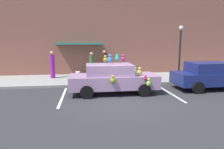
{
  "coord_description": "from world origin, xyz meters",
  "views": [
    {
      "loc": [
        -1.51,
        -8.65,
        2.69
      ],
      "look_at": [
        -0.06,
        1.98,
        0.9
      ],
      "focal_mm": 31.35,
      "sensor_mm": 36.0,
      "label": 1
    }
  ],
  "objects_px": {
    "plush_covered_car": "(113,78)",
    "street_lamp_post": "(180,47)",
    "teddy_bear_on_sidewalk": "(78,78)",
    "parked_sedan_behind": "(211,75)",
    "pedestrian_by_lamp": "(92,65)",
    "pedestrian_near_shopfront": "(52,65)",
    "pedestrian_walking_past": "(104,64)"
  },
  "relations": [
    {
      "from": "plush_covered_car",
      "to": "pedestrian_walking_past",
      "type": "xyz_separation_m",
      "value": [
        0.03,
        4.76,
        0.26
      ]
    },
    {
      "from": "pedestrian_near_shopfront",
      "to": "teddy_bear_on_sidewalk",
      "type": "bearing_deg",
      "value": -48.07
    },
    {
      "from": "pedestrian_walking_past",
      "to": "parked_sedan_behind",
      "type": "bearing_deg",
      "value": -39.02
    },
    {
      "from": "parked_sedan_behind",
      "to": "pedestrian_by_lamp",
      "type": "xyz_separation_m",
      "value": [
        -6.66,
        4.27,
        0.19
      ]
    },
    {
      "from": "parked_sedan_behind",
      "to": "pedestrian_near_shopfront",
      "type": "xyz_separation_m",
      "value": [
        -9.44,
        3.99,
        0.27
      ]
    },
    {
      "from": "parked_sedan_behind",
      "to": "pedestrian_by_lamp",
      "type": "distance_m",
      "value": 7.91
    },
    {
      "from": "teddy_bear_on_sidewalk",
      "to": "parked_sedan_behind",
      "type": "bearing_deg",
      "value": -14.28
    },
    {
      "from": "parked_sedan_behind",
      "to": "street_lamp_post",
      "type": "relative_size",
      "value": 1.21
    },
    {
      "from": "street_lamp_post",
      "to": "pedestrian_by_lamp",
      "type": "relative_size",
      "value": 1.99
    },
    {
      "from": "parked_sedan_behind",
      "to": "pedestrian_walking_past",
      "type": "height_order",
      "value": "pedestrian_walking_past"
    },
    {
      "from": "pedestrian_walking_past",
      "to": "plush_covered_car",
      "type": "bearing_deg",
      "value": -90.32
    },
    {
      "from": "plush_covered_car",
      "to": "teddy_bear_on_sidewalk",
      "type": "bearing_deg",
      "value": 132.09
    },
    {
      "from": "street_lamp_post",
      "to": "pedestrian_walking_past",
      "type": "relative_size",
      "value": 1.86
    },
    {
      "from": "parked_sedan_behind",
      "to": "teddy_bear_on_sidewalk",
      "type": "distance_m",
      "value": 7.85
    },
    {
      "from": "parked_sedan_behind",
      "to": "pedestrian_near_shopfront",
      "type": "bearing_deg",
      "value": 157.12
    },
    {
      "from": "street_lamp_post",
      "to": "pedestrian_walking_past",
      "type": "bearing_deg",
      "value": 150.82
    },
    {
      "from": "plush_covered_car",
      "to": "street_lamp_post",
      "type": "distance_m",
      "value": 5.43
    },
    {
      "from": "pedestrian_near_shopfront",
      "to": "plush_covered_car",
      "type": "bearing_deg",
      "value": -47.99
    },
    {
      "from": "teddy_bear_on_sidewalk",
      "to": "street_lamp_post",
      "type": "bearing_deg",
      "value": 0.33
    },
    {
      "from": "teddy_bear_on_sidewalk",
      "to": "street_lamp_post",
      "type": "relative_size",
      "value": 0.22
    },
    {
      "from": "street_lamp_post",
      "to": "pedestrian_walking_past",
      "type": "xyz_separation_m",
      "value": [
        -4.72,
        2.63,
        -1.3
      ]
    },
    {
      "from": "street_lamp_post",
      "to": "pedestrian_by_lamp",
      "type": "height_order",
      "value": "street_lamp_post"
    },
    {
      "from": "pedestrian_walking_past",
      "to": "pedestrian_by_lamp",
      "type": "xyz_separation_m",
      "value": [
        -0.98,
        -0.34,
        -0.08
      ]
    },
    {
      "from": "teddy_bear_on_sidewalk",
      "to": "pedestrian_by_lamp",
      "type": "height_order",
      "value": "pedestrian_by_lamp"
    },
    {
      "from": "parked_sedan_behind",
      "to": "pedestrian_by_lamp",
      "type": "bearing_deg",
      "value": 147.36
    },
    {
      "from": "pedestrian_near_shopfront",
      "to": "parked_sedan_behind",
      "type": "bearing_deg",
      "value": -22.88
    },
    {
      "from": "plush_covered_car",
      "to": "pedestrian_near_shopfront",
      "type": "bearing_deg",
      "value": 132.01
    },
    {
      "from": "parked_sedan_behind",
      "to": "pedestrian_near_shopfront",
      "type": "distance_m",
      "value": 10.25
    },
    {
      "from": "teddy_bear_on_sidewalk",
      "to": "street_lamp_post",
      "type": "height_order",
      "value": "street_lamp_post"
    },
    {
      "from": "pedestrian_by_lamp",
      "to": "pedestrian_near_shopfront",
      "type": "bearing_deg",
      "value": -174.22
    },
    {
      "from": "pedestrian_near_shopfront",
      "to": "pedestrian_by_lamp",
      "type": "xyz_separation_m",
      "value": [
        2.78,
        0.28,
        -0.08
      ]
    },
    {
      "from": "plush_covered_car",
      "to": "street_lamp_post",
      "type": "height_order",
      "value": "street_lamp_post"
    }
  ]
}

